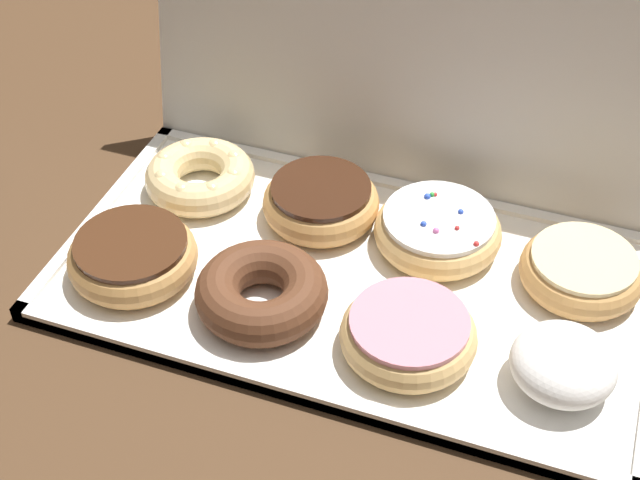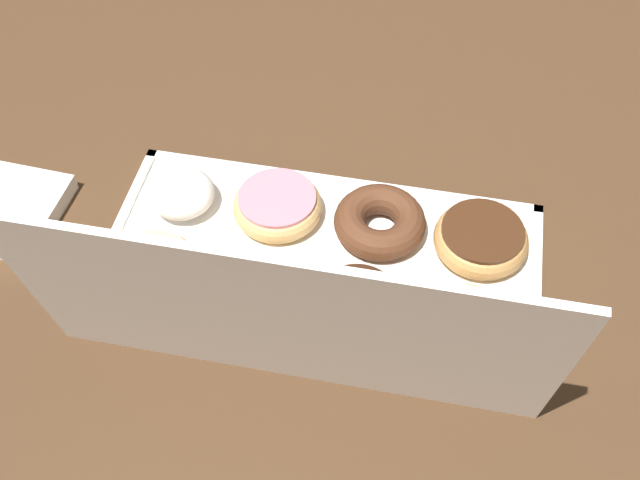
{
  "view_description": "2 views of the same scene",
  "coord_description": "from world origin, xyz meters",
  "px_view_note": "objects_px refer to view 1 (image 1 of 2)",
  "views": [
    {
      "loc": [
        0.17,
        -0.56,
        0.58
      ],
      "look_at": [
        -0.03,
        -0.0,
        0.05
      ],
      "focal_mm": 51.46,
      "sensor_mm": 36.0,
      "label": 1
    },
    {
      "loc": [
        -0.11,
        0.55,
        0.76
      ],
      "look_at": [
        0.0,
        -0.02,
        0.03
      ],
      "focal_mm": 43.61,
      "sensor_mm": 36.0,
      "label": 2
    }
  ],
  "objects_px": {
    "chocolate_cake_ring_donut_1": "(262,292)",
    "pink_frosted_donut_2": "(408,334)",
    "chocolate_frosted_donut_0": "(133,256)",
    "cruller_donut_4": "(200,176)",
    "powdered_filled_donut_3": "(563,364)",
    "chocolate_frosted_donut_5": "(321,201)",
    "donut_box": "(355,281)",
    "glazed_ring_donut_7": "(582,270)",
    "sprinkle_donut_6": "(438,230)"
  },
  "relations": [
    {
      "from": "chocolate_cake_ring_donut_1",
      "to": "pink_frosted_donut_2",
      "type": "bearing_deg",
      "value": -1.19
    },
    {
      "from": "chocolate_frosted_donut_0",
      "to": "cruller_donut_4",
      "type": "distance_m",
      "value": 0.13
    },
    {
      "from": "powdered_filled_donut_3",
      "to": "chocolate_cake_ring_donut_1",
      "type": "bearing_deg",
      "value": -179.02
    },
    {
      "from": "pink_frosted_donut_2",
      "to": "chocolate_frosted_donut_5",
      "type": "xyz_separation_m",
      "value": [
        -0.12,
        0.13,
        0.0
      ]
    },
    {
      "from": "donut_box",
      "to": "powdered_filled_donut_3",
      "type": "distance_m",
      "value": 0.2
    },
    {
      "from": "donut_box",
      "to": "glazed_ring_donut_7",
      "type": "relative_size",
      "value": 4.9
    },
    {
      "from": "donut_box",
      "to": "chocolate_frosted_donut_5",
      "type": "relative_size",
      "value": 4.78
    },
    {
      "from": "donut_box",
      "to": "cruller_donut_4",
      "type": "distance_m",
      "value": 0.19
    },
    {
      "from": "chocolate_frosted_donut_0",
      "to": "sprinkle_donut_6",
      "type": "bearing_deg",
      "value": 27.22
    },
    {
      "from": "donut_box",
      "to": "pink_frosted_donut_2",
      "type": "relative_size",
      "value": 4.69
    },
    {
      "from": "chocolate_frosted_donut_5",
      "to": "glazed_ring_donut_7",
      "type": "bearing_deg",
      "value": -2.04
    },
    {
      "from": "cruller_donut_4",
      "to": "glazed_ring_donut_7",
      "type": "relative_size",
      "value": 1.0
    },
    {
      "from": "chocolate_frosted_donut_5",
      "to": "sprinkle_donut_6",
      "type": "distance_m",
      "value": 0.11
    },
    {
      "from": "chocolate_cake_ring_donut_1",
      "to": "powdered_filled_donut_3",
      "type": "relative_size",
      "value": 1.36
    },
    {
      "from": "chocolate_frosted_donut_5",
      "to": "chocolate_frosted_donut_0",
      "type": "bearing_deg",
      "value": -136.08
    },
    {
      "from": "chocolate_frosted_donut_5",
      "to": "chocolate_cake_ring_donut_1",
      "type": "bearing_deg",
      "value": -93.06
    },
    {
      "from": "chocolate_frosted_donut_0",
      "to": "chocolate_frosted_donut_5",
      "type": "distance_m",
      "value": 0.18
    },
    {
      "from": "chocolate_cake_ring_donut_1",
      "to": "glazed_ring_donut_7",
      "type": "bearing_deg",
      "value": 25.62
    },
    {
      "from": "cruller_donut_4",
      "to": "powdered_filled_donut_3",
      "type": "bearing_deg",
      "value": -18.45
    },
    {
      "from": "pink_frosted_donut_2",
      "to": "chocolate_frosted_donut_5",
      "type": "relative_size",
      "value": 1.02
    },
    {
      "from": "sprinkle_donut_6",
      "to": "cruller_donut_4",
      "type": "bearing_deg",
      "value": -179.84
    },
    {
      "from": "chocolate_frosted_donut_0",
      "to": "glazed_ring_donut_7",
      "type": "relative_size",
      "value": 1.07
    },
    {
      "from": "pink_frosted_donut_2",
      "to": "cruller_donut_4",
      "type": "distance_m",
      "value": 0.28
    },
    {
      "from": "chocolate_frosted_donut_5",
      "to": "sprinkle_donut_6",
      "type": "relative_size",
      "value": 0.95
    },
    {
      "from": "chocolate_cake_ring_donut_1",
      "to": "sprinkle_donut_6",
      "type": "bearing_deg",
      "value": 46.89
    },
    {
      "from": "donut_box",
      "to": "cruller_donut_4",
      "type": "relative_size",
      "value": 4.9
    },
    {
      "from": "chocolate_frosted_donut_0",
      "to": "pink_frosted_donut_2",
      "type": "relative_size",
      "value": 1.03
    },
    {
      "from": "glazed_ring_donut_7",
      "to": "powdered_filled_donut_3",
      "type": "bearing_deg",
      "value": -89.43
    },
    {
      "from": "glazed_ring_donut_7",
      "to": "donut_box",
      "type": "bearing_deg",
      "value": -162.94
    },
    {
      "from": "chocolate_cake_ring_donut_1",
      "to": "pink_frosted_donut_2",
      "type": "xyz_separation_m",
      "value": [
        0.13,
        -0.0,
        -0.0
      ]
    },
    {
      "from": "donut_box",
      "to": "pink_frosted_donut_2",
      "type": "bearing_deg",
      "value": -44.79
    },
    {
      "from": "pink_frosted_donut_2",
      "to": "sprinkle_donut_6",
      "type": "relative_size",
      "value": 0.96
    },
    {
      "from": "chocolate_cake_ring_donut_1",
      "to": "glazed_ring_donut_7",
      "type": "relative_size",
      "value": 1.05
    },
    {
      "from": "chocolate_frosted_donut_5",
      "to": "sprinkle_donut_6",
      "type": "xyz_separation_m",
      "value": [
        0.11,
        -0.0,
        -0.0
      ]
    },
    {
      "from": "donut_box",
      "to": "chocolate_cake_ring_donut_1",
      "type": "bearing_deg",
      "value": -135.31
    },
    {
      "from": "chocolate_cake_ring_donut_1",
      "to": "cruller_donut_4",
      "type": "distance_m",
      "value": 0.17
    },
    {
      "from": "cruller_donut_4",
      "to": "chocolate_frosted_donut_5",
      "type": "distance_m",
      "value": 0.13
    },
    {
      "from": "powdered_filled_donut_3",
      "to": "sprinkle_donut_6",
      "type": "xyz_separation_m",
      "value": [
        -0.13,
        0.12,
        -0.0
      ]
    },
    {
      "from": "donut_box",
      "to": "chocolate_frosted_donut_5",
      "type": "xyz_separation_m",
      "value": [
        -0.06,
        0.07,
        0.02
      ]
    },
    {
      "from": "chocolate_frosted_donut_0",
      "to": "chocolate_frosted_donut_5",
      "type": "relative_size",
      "value": 1.04
    },
    {
      "from": "pink_frosted_donut_2",
      "to": "chocolate_frosted_donut_5",
      "type": "height_order",
      "value": "chocolate_frosted_donut_5"
    },
    {
      "from": "donut_box",
      "to": "glazed_ring_donut_7",
      "type": "height_order",
      "value": "glazed_ring_donut_7"
    },
    {
      "from": "pink_frosted_donut_2",
      "to": "chocolate_frosted_donut_5",
      "type": "bearing_deg",
      "value": 132.96
    },
    {
      "from": "donut_box",
      "to": "chocolate_frosted_donut_5",
      "type": "bearing_deg",
      "value": 130.55
    },
    {
      "from": "pink_frosted_donut_2",
      "to": "chocolate_cake_ring_donut_1",
      "type": "bearing_deg",
      "value": 178.81
    },
    {
      "from": "powdered_filled_donut_3",
      "to": "chocolate_frosted_donut_5",
      "type": "height_order",
      "value": "powdered_filled_donut_3"
    },
    {
      "from": "chocolate_frosted_donut_0",
      "to": "powdered_filled_donut_3",
      "type": "height_order",
      "value": "powdered_filled_donut_3"
    },
    {
      "from": "donut_box",
      "to": "cruller_donut_4",
      "type": "xyz_separation_m",
      "value": [
        -0.18,
        0.07,
        0.02
      ]
    },
    {
      "from": "donut_box",
      "to": "powdered_filled_donut_3",
      "type": "height_order",
      "value": "powdered_filled_donut_3"
    },
    {
      "from": "donut_box",
      "to": "chocolate_frosted_donut_5",
      "type": "height_order",
      "value": "chocolate_frosted_donut_5"
    }
  ]
}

